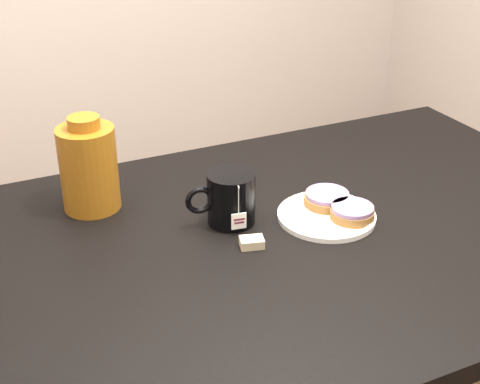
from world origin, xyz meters
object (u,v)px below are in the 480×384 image
at_px(teabag_pouch, 252,242).
at_px(bagel_back, 327,199).
at_px(mug, 230,198).
at_px(plate, 326,215).
at_px(bagel_front, 352,212).
at_px(bagel_package, 89,167).
at_px(table, 291,265).

bearing_deg(teabag_pouch, bagel_back, 18.04).
bearing_deg(mug, teabag_pouch, -82.17).
relative_size(plate, teabag_pouch, 4.45).
xyz_separation_m(bagel_back, bagel_front, (0.01, -0.07, 0.00)).
bearing_deg(bagel_back, teabag_pouch, -161.96).
height_order(plate, bagel_front, bagel_front).
distance_m(mug, bagel_package, 0.30).
height_order(table, bagel_package, bagel_package).
xyz_separation_m(plate, bagel_package, (-0.42, 0.25, 0.08)).
distance_m(plate, bagel_front, 0.05).
height_order(bagel_back, bagel_front, same).
relative_size(table, plate, 6.99).
relative_size(table, bagel_back, 11.94).
bearing_deg(mug, bagel_package, 151.13).
bearing_deg(table, mug, 140.09).
xyz_separation_m(bagel_front, teabag_pouch, (-0.22, 0.00, -0.02)).
bearing_deg(teabag_pouch, plate, 10.15).
relative_size(bagel_front, bagel_package, 0.62).
height_order(plate, bagel_package, bagel_package).
bearing_deg(table, bagel_front, -11.52).
height_order(table, teabag_pouch, teabag_pouch).
xyz_separation_m(plate, mug, (-0.18, 0.07, 0.05)).
bearing_deg(bagel_back, bagel_front, -78.16).
height_order(bagel_front, teabag_pouch, bagel_front).
relative_size(bagel_back, teabag_pouch, 2.61).
bearing_deg(mug, plate, -12.10).
relative_size(plate, bagel_package, 1.00).
xyz_separation_m(bagel_front, mug, (-0.22, 0.11, 0.03)).
distance_m(table, plate, 0.13).
bearing_deg(bagel_front, teabag_pouch, 178.99).
bearing_deg(mug, bagel_front, -17.23).
relative_size(mug, teabag_pouch, 3.29).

